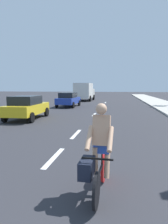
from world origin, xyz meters
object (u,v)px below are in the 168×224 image
parked_car_yellow (27,107)px  parked_car_blue (68,99)px  delivery_truck (84,91)px  cyclist (98,154)px

parked_car_yellow → parked_car_blue: (0.59, 8.80, 0.00)m
parked_car_blue → delivery_truck: delivery_truck is taller
cyclist → parked_car_blue: 18.13m
cyclist → parked_car_yellow: size_ratio=0.43×
cyclist → delivery_truck: (-5.17, 27.79, 0.67)m
cyclist → parked_car_blue: cyclist is taller
parked_car_yellow → parked_car_blue: size_ratio=0.99×
cyclist → delivery_truck: bearing=-77.1°
cyclist → delivery_truck: size_ratio=0.29×
parked_car_yellow → delivery_truck: (0.55, 19.19, 0.67)m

